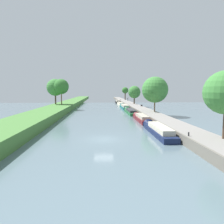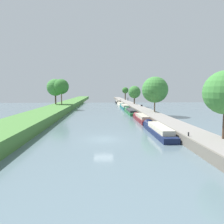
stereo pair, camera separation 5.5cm
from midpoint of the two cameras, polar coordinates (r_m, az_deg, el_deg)
ground_plane at (r=27.58m, az=-2.28°, el=-7.43°), size 160.00×160.00×0.00m
left_grassy_bank at (r=30.23m, az=-28.08°, el=-5.28°), size 7.33×260.00×1.72m
right_towpath at (r=29.87m, az=20.36°, el=-5.64°), size 4.03×260.00×1.14m
stone_quay at (r=29.09m, az=16.47°, el=-5.77°), size 0.25×260.00×1.19m
narrowboat_navy at (r=31.60m, az=12.36°, el=-4.76°), size 1.99×12.60×1.99m
narrowboat_maroon at (r=44.10m, az=7.99°, el=-1.64°), size 1.85×11.68×1.89m
narrowboat_green at (r=58.28m, az=5.02°, el=0.19°), size 2.01×14.01×1.91m
narrowboat_teal at (r=73.38m, az=3.41°, el=1.46°), size 2.15×15.00×2.09m
narrowboat_cream at (r=88.62m, az=2.34°, el=2.19°), size 1.87×13.64×1.80m
narrowboat_black at (r=102.72m, az=1.59°, el=2.80°), size 1.91×11.56×2.11m
tree_rightbank_midnear at (r=52.03m, az=11.68°, el=5.98°), size 6.33×6.33×8.51m
tree_rightbank_midfar at (r=80.10m, az=6.16°, el=5.42°), size 4.69×4.69×6.84m
tree_rightbank_far at (r=113.09m, az=3.66°, el=5.88°), size 3.39×3.39×6.81m
tree_leftbank_downstream at (r=71.39m, az=-15.21°, el=6.49°), size 5.52×5.52×8.31m
tree_leftbank_upstream at (r=69.54m, az=-13.68°, el=6.76°), size 4.89×4.89×8.25m
person_walking at (r=103.33m, az=4.38°, el=3.57°), size 0.34×0.34×1.66m
mooring_bollard_near at (r=25.67m, az=20.22°, el=-5.70°), size 0.16×0.16×0.45m
mooring_bollard_far at (r=107.92m, az=2.34°, el=3.34°), size 0.16×0.16×0.45m
park_bench at (r=69.12m, az=8.12°, el=1.88°), size 0.44×1.50×0.47m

